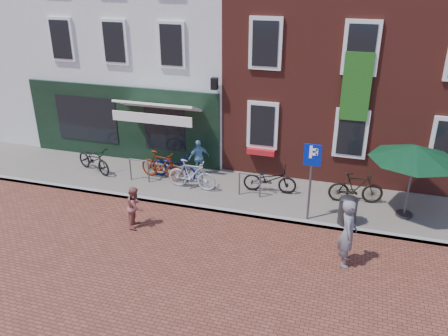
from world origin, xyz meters
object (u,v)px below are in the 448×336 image
(parasol, at_px, (416,150))
(woman, at_px, (348,233))
(parking_sign, at_px, (311,169))
(cafe_person, at_px, (199,157))
(bicycle_5, at_px, (356,188))
(bicycle_1, at_px, (161,165))
(bicycle_4, at_px, (270,179))
(litter_bin, at_px, (348,209))
(bicycle_2, at_px, (174,166))
(boy, at_px, (135,207))
(bicycle_3, at_px, (192,175))
(bicycle_0, at_px, (94,160))

(parasol, height_order, woman, parasol)
(parking_sign, height_order, cafe_person, parking_sign)
(parasol, bearing_deg, bicycle_5, 162.97)
(bicycle_1, relative_size, bicycle_4, 0.97)
(litter_bin, relative_size, bicycle_2, 0.55)
(boy, height_order, bicycle_2, boy)
(parking_sign, bearing_deg, woman, -56.74)
(bicycle_3, bearing_deg, cafe_person, 10.78)
(woman, xyz_separation_m, bicycle_4, (-2.67, 3.29, -0.36))
(litter_bin, distance_m, parasol, 2.57)
(cafe_person, bearing_deg, bicycle_3, 57.39)
(bicycle_4, bearing_deg, bicycle_5, -93.45)
(litter_bin, distance_m, boy, 6.25)
(boy, distance_m, bicycle_3, 2.75)
(bicycle_0, bearing_deg, bicycle_1, -64.49)
(cafe_person, bearing_deg, bicycle_5, 133.63)
(parking_sign, xyz_separation_m, bicycle_4, (-1.46, 1.44, -1.19))
(bicycle_5, bearing_deg, bicycle_1, 81.84)
(parking_sign, xyz_separation_m, bicycle_1, (-5.36, 1.34, -1.13))
(cafe_person, xyz_separation_m, bicycle_2, (-0.75, -0.58, -0.20))
(boy, xyz_separation_m, bicycle_1, (-0.51, 3.04, -0.02))
(parking_sign, xyz_separation_m, boy, (-4.85, -1.70, -1.11))
(bicycle_5, bearing_deg, parasol, -116.68)
(boy, height_order, bicycle_5, boy)
(woman, bearing_deg, litter_bin, -1.22)
(parking_sign, height_order, bicycle_3, parking_sign)
(parasol, bearing_deg, boy, -160.22)
(bicycle_2, bearing_deg, bicycle_0, 102.97)
(boy, distance_m, cafe_person, 3.87)
(cafe_person, height_order, bicycle_5, cafe_person)
(boy, relative_size, cafe_person, 0.97)
(bicycle_5, bearing_deg, bicycle_3, 86.49)
(bicycle_0, xyz_separation_m, bicycle_5, (9.35, 0.28, 0.05))
(boy, relative_size, bicycle_0, 0.72)
(woman, xyz_separation_m, boy, (-6.06, 0.14, -0.28))
(parking_sign, relative_size, bicycle_1, 1.40)
(parasol, xyz_separation_m, bicycle_2, (-7.80, 0.47, -1.71))
(woman, bearing_deg, bicycle_5, -5.03)
(bicycle_3, bearing_deg, bicycle_0, 88.92)
(parking_sign, relative_size, parasol, 0.93)
(bicycle_1, distance_m, bicycle_2, 0.44)
(bicycle_1, bearing_deg, parasol, -80.61)
(litter_bin, xyz_separation_m, cafe_person, (-5.37, 2.06, 0.16))
(parasol, height_order, bicycle_1, parasol)
(litter_bin, xyz_separation_m, bicycle_3, (-5.21, 0.88, 0.02))
(parking_sign, distance_m, bicycle_5, 2.31)
(parasol, height_order, bicycle_2, parasol)
(boy, bearing_deg, woman, -102.25)
(parasol, height_order, bicycle_5, parasol)
(woman, distance_m, bicycle_4, 4.25)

